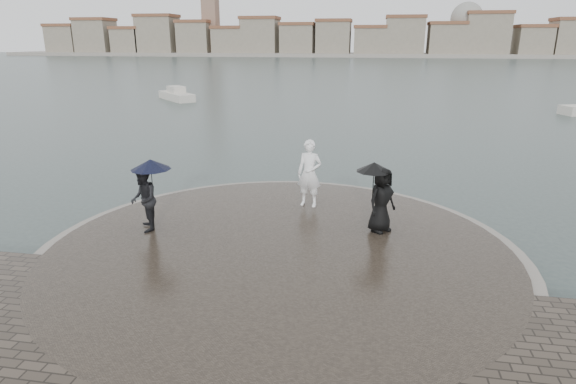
# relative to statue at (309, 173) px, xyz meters

# --- Properties ---
(ground) EXTENTS (400.00, 400.00, 0.00)m
(ground) POSITION_rel_statue_xyz_m (-0.32, -6.88, -1.44)
(ground) COLOR #2B3835
(ground) RESTS_ON ground
(kerb_ring) EXTENTS (12.50, 12.50, 0.32)m
(kerb_ring) POSITION_rel_statue_xyz_m (-0.32, -3.38, -1.28)
(kerb_ring) COLOR gray
(kerb_ring) RESTS_ON ground
(quay_tip) EXTENTS (11.90, 11.90, 0.36)m
(quay_tip) POSITION_rel_statue_xyz_m (-0.32, -3.38, -1.26)
(quay_tip) COLOR #2D261E
(quay_tip) RESTS_ON ground
(statue) EXTENTS (0.86, 0.65, 2.15)m
(statue) POSITION_rel_statue_xyz_m (0.00, 0.00, 0.00)
(statue) COLOR white
(statue) RESTS_ON quay_tip
(visitor_left) EXTENTS (1.30, 1.20, 2.04)m
(visitor_left) POSITION_rel_statue_xyz_m (-4.18, -2.88, 0.06)
(visitor_left) COLOR black
(visitor_left) RESTS_ON quay_tip
(visitor_right) EXTENTS (1.26, 1.12, 1.95)m
(visitor_right) POSITION_rel_statue_xyz_m (2.19, -1.78, 0.03)
(visitor_right) COLOR black
(visitor_right) RESTS_ON quay_tip
(far_skyline) EXTENTS (260.00, 20.00, 37.00)m
(far_skyline) POSITION_rel_statue_xyz_m (-6.62, 153.83, 4.17)
(far_skyline) COLOR gray
(far_skyline) RESTS_ON ground
(boats) EXTENTS (40.75, 7.31, 1.50)m
(boats) POSITION_rel_statue_xyz_m (1.09, 27.67, -1.06)
(boats) COLOR beige
(boats) RESTS_ON ground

